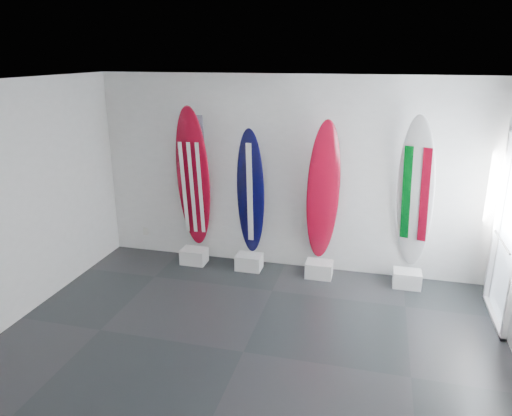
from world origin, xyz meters
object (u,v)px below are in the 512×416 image
(surfboard_italy, at_px, (415,195))
(surfboard_usa, at_px, (193,179))
(surfboard_navy, at_px, (251,193))
(surfboard_swiss, at_px, (323,192))

(surfboard_italy, bearing_deg, surfboard_usa, -162.36)
(surfboard_italy, bearing_deg, surfboard_navy, -162.36)
(surfboard_swiss, xyz_separation_m, surfboard_italy, (1.29, 0.00, 0.06))
(surfboard_swiss, bearing_deg, surfboard_navy, 161.54)
(surfboard_swiss, distance_m, surfboard_italy, 1.29)
(surfboard_usa, height_order, surfboard_navy, surfboard_usa)
(surfboard_swiss, height_order, surfboard_italy, surfboard_italy)
(surfboard_usa, xyz_separation_m, surfboard_italy, (3.34, 0.00, -0.01))
(surfboard_navy, bearing_deg, surfboard_usa, -172.78)
(surfboard_usa, height_order, surfboard_italy, surfboard_usa)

